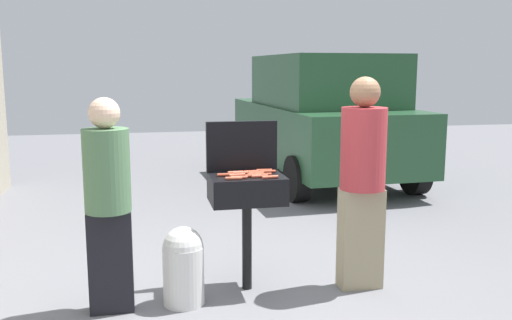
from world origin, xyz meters
TOP-DOWN VIEW (x-y plane):
  - ground_plane at (0.00, 0.00)m, footprint 24.00×24.00m
  - bbq_grill at (-0.13, 0.24)m, footprint 0.60×0.44m
  - grill_lid_open at (-0.13, 0.46)m, footprint 0.60×0.05m
  - hot_dog_0 at (-0.06, 0.22)m, footprint 0.13×0.04m
  - hot_dog_1 at (-0.30, 0.24)m, footprint 0.13×0.03m
  - hot_dog_2 at (0.03, 0.07)m, footprint 0.13×0.04m
  - hot_dog_3 at (-0.09, 0.16)m, footprint 0.13×0.03m
  - hot_dog_4 at (-0.26, 0.08)m, footprint 0.13×0.04m
  - hot_dog_5 at (-0.00, 0.19)m, footprint 0.13×0.03m
  - hot_dog_6 at (-0.21, 0.21)m, footprint 0.13×0.04m
  - hot_dog_7 at (-0.04, 0.28)m, footprint 0.13×0.04m
  - hot_dog_8 at (-0.07, 0.33)m, footprint 0.13×0.04m
  - hot_dog_9 at (0.06, 0.31)m, footprint 0.13×0.03m
  - hot_dog_10 at (-0.21, 0.11)m, footprint 0.13×0.04m
  - hot_dog_11 at (-0.21, 0.32)m, footprint 0.13×0.04m
  - hot_dog_12 at (0.05, 0.37)m, footprint 0.13×0.03m
  - hot_dog_13 at (-0.05, 0.12)m, footprint 0.13×0.03m
  - hot_dog_15 at (-0.17, 0.29)m, footprint 0.13×0.03m
  - propane_tank at (-0.67, 0.04)m, footprint 0.32×0.32m
  - person_left at (-1.21, 0.03)m, footprint 0.34×0.34m
  - person_right at (0.81, 0.08)m, footprint 0.37×0.37m
  - parked_minivan at (1.96, 4.64)m, footprint 2.21×4.49m

SIDE VIEW (x-z plane):
  - ground_plane at x=0.00m, z-range 0.00..0.00m
  - propane_tank at x=-0.67m, z-range 0.01..0.63m
  - bbq_grill at x=-0.13m, z-range 0.33..1.29m
  - person_left at x=-1.21m, z-range 0.07..1.68m
  - person_right at x=0.81m, z-range 0.07..1.83m
  - hot_dog_0 at x=-0.06m, z-range 0.96..0.99m
  - hot_dog_1 at x=-0.30m, z-range 0.96..0.99m
  - hot_dog_2 at x=0.03m, z-range 0.96..0.99m
  - hot_dog_3 at x=-0.09m, z-range 0.96..0.99m
  - hot_dog_4 at x=-0.26m, z-range 0.96..0.99m
  - hot_dog_5 at x=0.00m, z-range 0.96..0.99m
  - hot_dog_6 at x=-0.21m, z-range 0.96..0.99m
  - hot_dog_7 at x=-0.04m, z-range 0.96..0.99m
  - hot_dog_8 at x=-0.07m, z-range 0.96..0.99m
  - hot_dog_9 at x=0.06m, z-range 0.96..0.99m
  - hot_dog_10 at x=-0.21m, z-range 0.96..0.99m
  - hot_dog_11 at x=-0.21m, z-range 0.96..0.99m
  - hot_dog_12 at x=0.05m, z-range 0.96..0.99m
  - hot_dog_13 at x=-0.05m, z-range 0.96..0.99m
  - hot_dog_15 at x=-0.17m, z-range 0.96..0.99m
  - parked_minivan at x=1.96m, z-range 0.02..2.04m
  - grill_lid_open at x=-0.13m, z-range 0.96..1.38m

